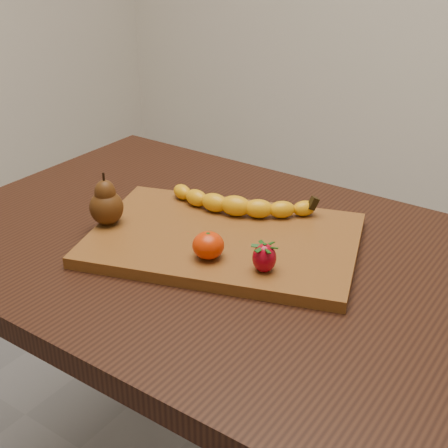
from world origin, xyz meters
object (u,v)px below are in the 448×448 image
Objects in this scene: pear at (106,199)px; mandarin at (208,245)px; table at (211,290)px; cutting_board at (224,240)px.

pear reaches higher than mandarin.
table is 10.71× the size of pear.
table is 0.11m from cutting_board.
mandarin reaches higher than cutting_board.
mandarin is at bearing -56.01° from table.
pear is (-0.17, -0.07, 0.16)m from table.
cutting_board is 8.79× the size of mandarin.
mandarin is (0.02, -0.08, 0.03)m from cutting_board.
pear reaches higher than cutting_board.
cutting_board is 0.09m from mandarin.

